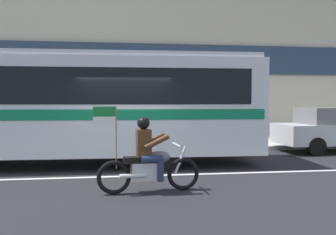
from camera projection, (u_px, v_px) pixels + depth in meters
The scene contains 7 objects.
ground_plane at pixel (124, 171), 8.99m from camera, with size 60.00×60.00×0.00m, color black.
sidewalk_curb at pixel (125, 144), 14.04m from camera, with size 28.00×3.80×0.15m, color #B7B2A8.
lane_center_stripe at pixel (124, 176), 8.39m from camera, with size 26.60×0.14×0.01m, color silver.
office_building_facade at pixel (124, 24), 16.04m from camera, with size 28.00×0.89×11.14m.
transit_bus at pixel (44, 101), 9.79m from camera, with size 12.60×2.91×3.22m.
motorcycle_with_rider at pixel (148, 160), 6.90m from camera, with size 2.19×0.65×1.78m.
fire_hydrant at pixel (245, 136), 13.23m from camera, with size 0.22×0.30×0.75m.
Camera 1 is at (0.02, -8.98, 1.88)m, focal length 35.90 mm.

